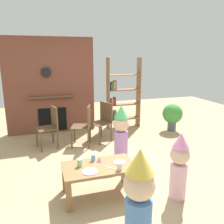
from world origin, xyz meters
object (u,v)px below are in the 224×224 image
paper_cup_near_right (93,158)px  paper_plate_front (119,162)px  paper_plate_rear (90,172)px  child_with_cone_hat (139,199)px  dining_chair_right (103,119)px  birthday_cake_slice (100,159)px  dining_chair_middle (85,123)px  paper_cup_center (120,166)px  dining_chair_left (51,124)px  paper_cup_near_left (80,163)px  potted_plant_tall (172,115)px  child_by_the_chairs (121,132)px  child_in_pink (179,164)px  bookshelf (121,97)px  coffee_table (99,171)px

paper_cup_near_right → paper_plate_front: size_ratio=0.55×
paper_plate_rear → child_with_cone_hat: bearing=-72.9°
paper_plate_front → dining_chair_right: 2.12m
birthday_cake_slice → dining_chair_middle: size_ratio=0.11×
paper_cup_center → dining_chair_left: dining_chair_left is taller
paper_cup_near_left → paper_cup_near_right: (0.22, 0.12, -0.01)m
paper_cup_near_left → birthday_cake_slice: size_ratio=1.05×
potted_plant_tall → child_by_the_chairs: bearing=-146.2°
paper_plate_rear → potted_plant_tall: (2.72, 2.39, -0.02)m
child_with_cone_hat → child_by_the_chairs: (0.55, 2.06, -0.03)m
child_by_the_chairs → potted_plant_tall: bearing=158.2°
paper_plate_rear → child_in_pink: size_ratio=0.22×
child_in_pink → birthday_cake_slice: bearing=-6.4°
paper_cup_near_left → child_in_pink: child_in_pink is taller
bookshelf → birthday_cake_slice: 3.12m
dining_chair_middle → child_in_pink: bearing=128.9°
child_in_pink → dining_chair_right: child_in_pink is taller
bookshelf → child_in_pink: bearing=-95.4°
paper_plate_rear → paper_cup_near_right: bearing=69.9°
coffee_table → child_in_pink: size_ratio=1.06×
paper_plate_rear → paper_plate_front: bearing=16.8°
child_by_the_chairs → dining_chair_left: child_by_the_chairs is taller
dining_chair_left → paper_cup_center: bearing=96.0°
paper_plate_front → birthday_cake_slice: bearing=156.0°
bookshelf → child_with_cone_hat: 4.19m
child_with_cone_hat → potted_plant_tall: bearing=-43.1°
child_by_the_chairs → dining_chair_left: bearing=-95.9°
dining_chair_left → potted_plant_tall: 3.13m
potted_plant_tall → paper_cup_near_right: bearing=-141.6°
paper_cup_near_right → child_by_the_chairs: (0.72, 0.81, 0.07)m
dining_chair_right → paper_cup_near_left: bearing=39.9°
child_with_cone_hat → paper_plate_rear: bearing=10.2°
paper_cup_near_left → dining_chair_left: bearing=98.6°
dining_chair_left → dining_chair_right: same height
child_in_pink → dining_chair_right: bearing=-60.0°
child_in_pink → dining_chair_left: bearing=-36.0°
birthday_cake_slice → child_with_cone_hat: (0.09, -1.19, 0.11)m
paper_cup_near_right → paper_cup_near_left: bearing=-151.4°
coffee_table → child_by_the_chairs: 1.22m
bookshelf → dining_chair_right: (-0.72, -0.83, -0.36)m
birthday_cake_slice → child_by_the_chairs: 1.08m
dining_chair_left → paper_plate_rear: bearing=86.9°
paper_plate_front → dining_chair_right: (0.33, 2.09, 0.05)m
paper_cup_near_left → dining_chair_middle: (0.42, 1.83, 0.01)m
paper_cup_near_left → paper_cup_center: (0.50, -0.26, -0.00)m
paper_cup_near_right → paper_plate_front: 0.39m
bookshelf → child_with_cone_hat: bearing=-107.0°
paper_plate_front → paper_cup_center: bearing=-108.3°
dining_chair_left → dining_chair_right: 1.19m
paper_plate_front → child_with_cone_hat: 1.10m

